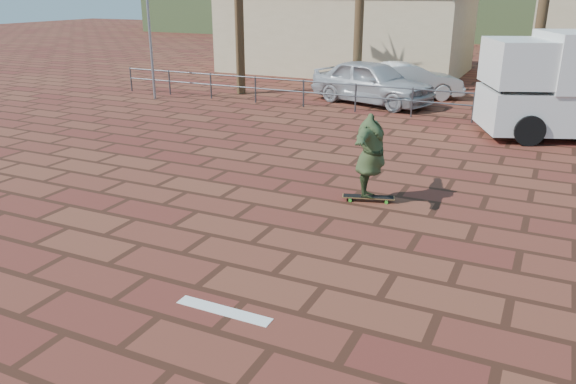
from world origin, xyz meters
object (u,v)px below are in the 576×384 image
object	(u,v)px
skateboarder	(370,156)
car_silver	(372,82)
car_white	(407,81)
longboard	(368,197)

from	to	relation	value
skateboarder	car_silver	distance (m)	10.56
skateboarder	car_white	world-z (taller)	skateboarder
skateboarder	car_white	bearing A→B (deg)	1.37
longboard	car_white	size ratio (longest dim) A/B	0.26
car_silver	car_white	size ratio (longest dim) A/B	1.13
car_silver	skateboarder	bearing A→B (deg)	-145.26
skateboarder	car_silver	bearing A→B (deg)	8.06
car_silver	car_white	xyz separation A→B (m)	(0.95, 1.59, -0.12)
longboard	car_white	xyz separation A→B (m)	(-2.17, 11.67, 0.61)
car_silver	car_white	bearing A→B (deg)	-13.55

